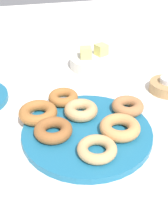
# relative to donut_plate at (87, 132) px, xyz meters

# --- Properties ---
(ground_plane) EXTENTS (2.40, 2.40, 0.00)m
(ground_plane) POSITION_rel_donut_plate_xyz_m (0.00, 0.00, -0.01)
(ground_plane) COLOR white
(donut_plate) EXTENTS (0.31, 0.31, 0.02)m
(donut_plate) POSITION_rel_donut_plate_xyz_m (0.00, 0.00, 0.00)
(donut_plate) COLOR #1E6B93
(donut_plate) RESTS_ON ground_plane
(donut_0) EXTENTS (0.13, 0.13, 0.03)m
(donut_0) POSITION_rel_donut_plate_xyz_m (0.07, -0.03, 0.02)
(donut_0) COLOR tan
(donut_0) RESTS_ON donut_plate
(donut_1) EXTENTS (0.09, 0.09, 0.03)m
(donut_1) POSITION_rel_donut_plate_xyz_m (0.00, 0.06, 0.02)
(donut_1) COLOR tan
(donut_1) RESTS_ON donut_plate
(donut_2) EXTENTS (0.13, 0.13, 0.03)m
(donut_2) POSITION_rel_donut_plate_xyz_m (-0.11, 0.08, 0.02)
(donut_2) COLOR #AD6B33
(donut_2) RESTS_ON donut_plate
(donut_3) EXTENTS (0.11, 0.11, 0.02)m
(donut_3) POSITION_rel_donut_plate_xyz_m (0.00, -0.08, 0.02)
(donut_3) COLOR tan
(donut_3) RESTS_ON donut_plate
(donut_4) EXTENTS (0.12, 0.12, 0.03)m
(donut_4) POSITION_rel_donut_plate_xyz_m (-0.08, -0.00, 0.02)
(donut_4) COLOR #995B2D
(donut_4) RESTS_ON donut_plate
(donut_5) EXTENTS (0.10, 0.10, 0.03)m
(donut_5) POSITION_rel_donut_plate_xyz_m (0.12, 0.05, 0.02)
(donut_5) COLOR #B27547
(donut_5) RESTS_ON donut_plate
(donut_6) EXTENTS (0.10, 0.10, 0.03)m
(donut_6) POSITION_rel_donut_plate_xyz_m (-0.03, 0.13, 0.02)
(donut_6) COLOR #AD6B33
(donut_6) RESTS_ON donut_plate
(candle_holder) EXTENTS (0.10, 0.10, 0.03)m
(candle_holder) POSITION_rel_donut_plate_xyz_m (0.28, 0.14, 0.01)
(candle_holder) COLOR tan
(candle_holder) RESTS_ON ground_plane
(tealight) EXTENTS (0.05, 0.05, 0.01)m
(tealight) POSITION_rel_donut_plate_xyz_m (0.28, 0.14, 0.03)
(tealight) COLOR silver
(tealight) RESTS_ON candle_holder
(fruit_bowl) EXTENTS (0.16, 0.16, 0.04)m
(fruit_bowl) POSITION_rel_donut_plate_xyz_m (0.11, 0.35, 0.01)
(fruit_bowl) COLOR silver
(fruit_bowl) RESTS_ON ground_plane
(melon_chunk_left) EXTENTS (0.04, 0.04, 0.04)m
(melon_chunk_left) POSITION_rel_donut_plate_xyz_m (0.09, 0.35, 0.05)
(melon_chunk_left) COLOR #DBD67A
(melon_chunk_left) RESTS_ON fruit_bowl
(melon_chunk_right) EXTENTS (0.05, 0.05, 0.04)m
(melon_chunk_right) POSITION_rel_donut_plate_xyz_m (0.14, 0.36, 0.05)
(melon_chunk_right) COLOR #DBD67A
(melon_chunk_right) RESTS_ON fruit_bowl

